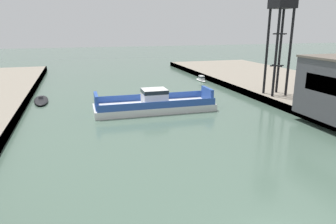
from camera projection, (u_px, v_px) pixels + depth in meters
name	position (u px, v px, depth m)	size (l,w,h in m)	color
chain_ferry	(155.00, 104.00, 50.41)	(19.54, 6.45, 3.58)	silver
moored_boat_near_left	(201.00, 79.00, 77.75)	(1.50, 4.96, 1.39)	white
moored_boat_mid_left	(41.00, 100.00, 56.46)	(3.06, 8.52, 1.08)	black
crane_tower	(282.00, 11.00, 52.98)	(3.58, 3.58, 18.33)	black
bollard_right_far	(336.00, 118.00, 40.95)	(0.32, 0.32, 0.71)	black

